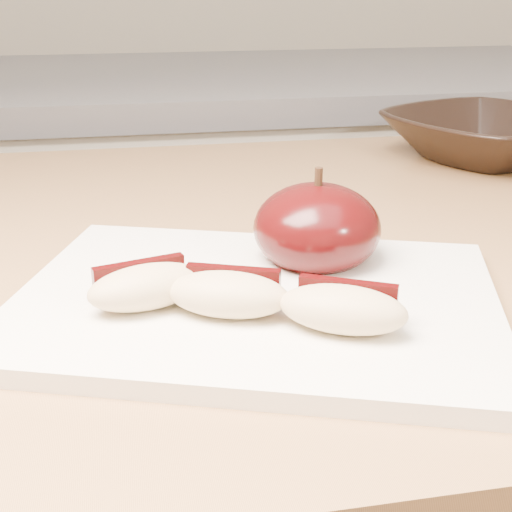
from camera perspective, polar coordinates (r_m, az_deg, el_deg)
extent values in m
cube|color=silver|center=(1.40, -4.79, -5.83)|extent=(2.40, 0.60, 0.90)
cube|color=slate|center=(1.25, -5.48, 13.63)|extent=(2.40, 0.62, 0.04)
cube|color=#9E7745|center=(0.59, 1.62, 0.19)|extent=(1.64, 0.64, 0.04)
cube|color=white|center=(0.44, 0.00, -3.73)|extent=(0.35, 0.30, 0.01)
ellipsoid|color=black|center=(0.49, 4.89, 2.24)|extent=(0.11, 0.11, 0.06)
cylinder|color=black|center=(0.48, 5.03, 6.30)|extent=(0.01, 0.01, 0.01)
ellipsoid|color=#D1B584|center=(0.42, -8.69, -2.45)|extent=(0.08, 0.05, 0.03)
cube|color=black|center=(0.43, -9.30, -1.85)|extent=(0.06, 0.02, 0.02)
ellipsoid|color=#D1B584|center=(0.41, -2.28, -3.09)|extent=(0.08, 0.06, 0.03)
cube|color=black|center=(0.42, -1.82, -2.38)|extent=(0.05, 0.03, 0.02)
ellipsoid|color=#D1B584|center=(0.39, 6.97, -4.25)|extent=(0.08, 0.06, 0.03)
cube|color=black|center=(0.41, 7.32, -3.49)|extent=(0.05, 0.03, 0.02)
imported|color=black|center=(0.84, 17.99, 9.08)|extent=(0.27, 0.27, 0.05)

